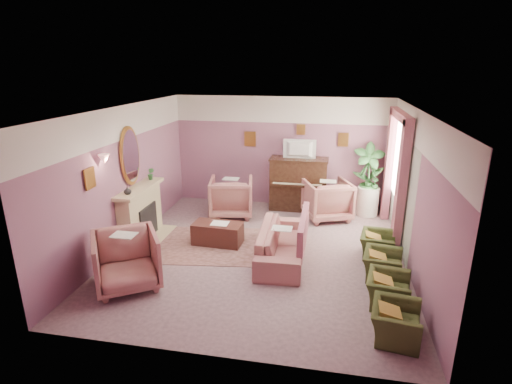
% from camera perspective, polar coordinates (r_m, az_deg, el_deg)
% --- Properties ---
extents(floor, '(5.50, 6.00, 0.01)m').
position_cam_1_polar(floor, '(7.98, 0.59, -8.66)').
color(floor, slate).
rests_on(floor, ground).
extents(ceiling, '(5.50, 6.00, 0.01)m').
position_cam_1_polar(ceiling, '(7.19, 0.66, 11.76)').
color(ceiling, white).
rests_on(ceiling, wall_back).
extents(wall_back, '(5.50, 0.02, 2.80)m').
position_cam_1_polar(wall_back, '(10.34, 3.57, 5.72)').
color(wall_back, '#734F6D').
rests_on(wall_back, floor).
extents(wall_front, '(5.50, 0.02, 2.80)m').
position_cam_1_polar(wall_front, '(4.74, -5.87, -9.32)').
color(wall_front, '#734F6D').
rests_on(wall_front, floor).
extents(wall_left, '(0.02, 6.00, 2.80)m').
position_cam_1_polar(wall_left, '(8.38, -18.24, 1.97)').
color(wall_left, '#734F6D').
rests_on(wall_left, floor).
extents(wall_right, '(0.02, 6.00, 2.80)m').
position_cam_1_polar(wall_right, '(7.51, 21.76, -0.19)').
color(wall_right, '#734F6D').
rests_on(wall_right, floor).
extents(picture_rail_band, '(5.50, 0.01, 0.65)m').
position_cam_1_polar(picture_rail_band, '(10.16, 3.68, 11.65)').
color(picture_rail_band, silver).
rests_on(picture_rail_band, wall_back).
extents(stripe_panel, '(0.01, 3.00, 2.15)m').
position_cam_1_polar(stripe_panel, '(8.82, 19.96, 0.37)').
color(stripe_panel, '#A7AFA0').
rests_on(stripe_panel, wall_right).
extents(fireplace_surround, '(0.30, 1.40, 1.10)m').
position_cam_1_polar(fireplace_surround, '(8.72, -16.17, -3.09)').
color(fireplace_surround, beige).
rests_on(fireplace_surround, floor).
extents(fireplace_inset, '(0.18, 0.72, 0.68)m').
position_cam_1_polar(fireplace_inset, '(8.73, -15.50, -4.06)').
color(fireplace_inset, black).
rests_on(fireplace_inset, floor).
extents(fire_ember, '(0.06, 0.54, 0.10)m').
position_cam_1_polar(fire_ember, '(8.78, -15.16, -5.18)').
color(fire_ember, '#FF5A17').
rests_on(fire_ember, floor).
extents(mantel_shelf, '(0.40, 1.55, 0.07)m').
position_cam_1_polar(mantel_shelf, '(8.53, -16.31, 0.48)').
color(mantel_shelf, beige).
rests_on(mantel_shelf, fireplace_surround).
extents(hearth, '(0.55, 1.50, 0.02)m').
position_cam_1_polar(hearth, '(8.84, -14.70, -6.46)').
color(hearth, beige).
rests_on(hearth, floor).
extents(mirror_frame, '(0.04, 0.72, 1.20)m').
position_cam_1_polar(mirror_frame, '(8.43, -17.56, 4.94)').
color(mirror_frame, '#A8752F').
rests_on(mirror_frame, wall_left).
extents(mirror_glass, '(0.01, 0.60, 1.06)m').
position_cam_1_polar(mirror_glass, '(8.42, -17.41, 4.94)').
color(mirror_glass, white).
rests_on(mirror_glass, wall_left).
extents(sconce_shade, '(0.20, 0.20, 0.16)m').
position_cam_1_polar(sconce_shade, '(7.46, -20.87, 4.44)').
color(sconce_shade, pink).
rests_on(sconce_shade, wall_left).
extents(piano, '(1.40, 0.60, 1.30)m').
position_cam_1_polar(piano, '(10.17, 6.06, 1.09)').
color(piano, black).
rests_on(piano, floor).
extents(piano_keyshelf, '(1.30, 0.12, 0.06)m').
position_cam_1_polar(piano_keyshelf, '(9.81, 5.89, 0.90)').
color(piano_keyshelf, black).
rests_on(piano_keyshelf, piano).
extents(piano_keys, '(1.20, 0.08, 0.02)m').
position_cam_1_polar(piano_keys, '(9.80, 5.90, 1.12)').
color(piano_keys, beige).
rests_on(piano_keys, piano).
extents(piano_top, '(1.45, 0.65, 0.04)m').
position_cam_1_polar(piano_top, '(10.00, 6.18, 4.71)').
color(piano_top, black).
rests_on(piano_top, piano).
extents(television, '(0.80, 0.12, 0.48)m').
position_cam_1_polar(television, '(9.89, 6.21, 6.28)').
color(television, black).
rests_on(television, piano).
extents(print_back_left, '(0.30, 0.03, 0.38)m').
position_cam_1_polar(print_back_left, '(10.37, -0.85, 7.59)').
color(print_back_left, '#A8752F').
rests_on(print_back_left, wall_back).
extents(print_back_right, '(0.26, 0.03, 0.34)m').
position_cam_1_polar(print_back_right, '(10.16, 12.36, 7.31)').
color(print_back_right, '#A8752F').
rests_on(print_back_right, wall_back).
extents(print_back_mid, '(0.22, 0.03, 0.26)m').
position_cam_1_polar(print_back_mid, '(10.14, 6.44, 8.86)').
color(print_back_mid, '#A8752F').
rests_on(print_back_mid, wall_back).
extents(print_left_wall, '(0.03, 0.28, 0.36)m').
position_cam_1_polar(print_left_wall, '(7.29, -22.65, 1.82)').
color(print_left_wall, '#A8752F').
rests_on(print_left_wall, wall_left).
extents(window_blind, '(0.03, 1.40, 1.80)m').
position_cam_1_polar(window_blind, '(8.90, 19.93, 4.69)').
color(window_blind, white).
rests_on(window_blind, wall_right).
extents(curtain_left, '(0.16, 0.34, 2.60)m').
position_cam_1_polar(curtain_left, '(8.10, 20.01, 0.54)').
color(curtain_left, '#9E5162').
rests_on(curtain_left, floor).
extents(curtain_right, '(0.16, 0.34, 2.60)m').
position_cam_1_polar(curtain_right, '(9.86, 18.46, 3.65)').
color(curtain_right, '#9E5162').
rests_on(curtain_right, floor).
extents(pelmet, '(0.16, 2.20, 0.16)m').
position_cam_1_polar(pelmet, '(8.75, 20.00, 10.22)').
color(pelmet, '#9E5162').
rests_on(pelmet, wall_right).
extents(mantel_plant, '(0.16, 0.16, 0.28)m').
position_cam_1_polar(mantel_plant, '(8.95, -14.79, 2.54)').
color(mantel_plant, '#347237').
rests_on(mantel_plant, mantel_shelf).
extents(mantel_vase, '(0.16, 0.16, 0.16)m').
position_cam_1_polar(mantel_vase, '(8.08, -17.88, 0.18)').
color(mantel_vase, silver).
rests_on(mantel_vase, mantel_shelf).
extents(area_rug, '(2.71, 2.11, 0.01)m').
position_cam_1_polar(area_rug, '(8.32, -5.35, -7.55)').
color(area_rug, '#855853').
rests_on(area_rug, floor).
extents(coffee_table, '(1.03, 0.55, 0.45)m').
position_cam_1_polar(coffee_table, '(8.31, -5.48, -5.93)').
color(coffee_table, '#44211B').
rests_on(coffee_table, floor).
extents(table_paper, '(0.35, 0.28, 0.01)m').
position_cam_1_polar(table_paper, '(8.20, -5.19, -4.49)').
color(table_paper, white).
rests_on(table_paper, coffee_table).
extents(sofa, '(0.70, 2.11, 0.85)m').
position_cam_1_polar(sofa, '(7.63, 3.71, -6.45)').
color(sofa, '#A96C64').
rests_on(sofa, floor).
extents(sofa_throw, '(0.11, 1.60, 0.59)m').
position_cam_1_polar(sofa_throw, '(7.53, 6.77, -5.45)').
color(sofa_throw, '#9E5162').
rests_on(sofa_throw, sofa).
extents(floral_armchair_left, '(1.00, 1.00, 1.04)m').
position_cam_1_polar(floral_armchair_left, '(9.73, -3.55, -0.40)').
color(floral_armchair_left, '#A96C64').
rests_on(floral_armchair_left, floor).
extents(floral_armchair_right, '(1.00, 1.00, 1.04)m').
position_cam_1_polar(floral_armchair_right, '(9.66, 10.13, -0.80)').
color(floral_armchair_right, '#A96C64').
rests_on(floral_armchair_right, floor).
extents(floral_armchair_front, '(1.00, 1.00, 1.04)m').
position_cam_1_polar(floral_armchair_front, '(6.97, -18.05, -8.93)').
color(floral_armchair_front, '#A96C64').
rests_on(floral_armchair_front, floor).
extents(olive_chair_a, '(0.51, 0.73, 0.63)m').
position_cam_1_polar(olive_chair_a, '(5.92, 19.38, -16.51)').
color(olive_chair_a, '#3C471F').
rests_on(olive_chair_a, floor).
extents(olive_chair_b, '(0.51, 0.73, 0.63)m').
position_cam_1_polar(olive_chair_b, '(6.61, 18.40, -12.55)').
color(olive_chair_b, '#3C471F').
rests_on(olive_chair_b, floor).
extents(olive_chair_c, '(0.51, 0.73, 0.63)m').
position_cam_1_polar(olive_chair_c, '(7.32, 17.64, -9.35)').
color(olive_chair_c, '#3C471F').
rests_on(olive_chair_c, floor).
extents(olive_chair_d, '(0.51, 0.73, 0.63)m').
position_cam_1_polar(olive_chair_d, '(8.06, 17.02, -6.73)').
color(olive_chair_d, '#3C471F').
rests_on(olive_chair_d, floor).
extents(side_table, '(0.52, 0.52, 0.70)m').
position_cam_1_polar(side_table, '(10.17, 15.67, -1.26)').
color(side_table, silver).
rests_on(side_table, floor).
extents(side_plant_big, '(0.30, 0.30, 0.34)m').
position_cam_1_polar(side_plant_big, '(10.02, 15.91, 1.55)').
color(side_plant_big, '#347237').
rests_on(side_plant_big, side_table).
extents(side_plant_small, '(0.16, 0.16, 0.28)m').
position_cam_1_polar(side_plant_small, '(9.94, 16.63, 1.18)').
color(side_plant_small, '#347237').
rests_on(side_plant_small, side_table).
extents(palm_pot, '(0.34, 0.34, 0.34)m').
position_cam_1_polar(palm_pot, '(10.29, 15.36, -2.08)').
color(palm_pot, brown).
rests_on(palm_pot, floor).
extents(palm_plant, '(0.76, 0.76, 1.44)m').
position_cam_1_polar(palm_plant, '(10.03, 15.77, 2.71)').
color(palm_plant, '#347237').
rests_on(palm_plant, palm_pot).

